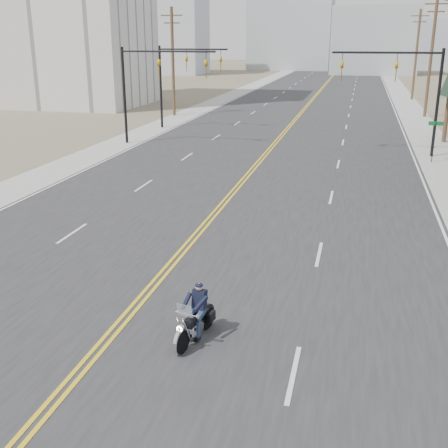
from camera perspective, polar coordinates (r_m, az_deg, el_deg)
road at (r=78.19m, az=9.16°, el=12.58°), size 20.00×200.00×0.01m
sidewalk_left at (r=79.91m, az=0.71°, el=12.93°), size 3.00×200.00×0.01m
sidewalk_right at (r=78.15m, az=17.77°, el=11.96°), size 3.00×200.00×0.01m
traffic_mast_left at (r=42.44m, az=-7.59°, el=14.62°), size 7.10×0.26×7.00m
traffic_mast_right at (r=39.78m, az=18.14°, el=13.65°), size 7.10×0.26×7.00m
traffic_mast_far at (r=50.09m, az=-4.61°, el=15.20°), size 6.10×0.26×7.00m
street_sign at (r=38.32m, az=20.61°, el=8.51°), size 0.90×0.06×2.62m
utility_pole_d at (r=60.95m, az=20.31°, el=15.78°), size 2.20×0.30×11.50m
utility_pole_e at (r=77.87m, az=18.96°, el=16.06°), size 2.20×0.30×11.00m
utility_pole_left at (r=58.65m, az=-5.22°, el=16.23°), size 2.20×0.30×10.50m
haze_bldg_a at (r=129.33m, az=-5.38°, el=19.82°), size 14.00×12.00×22.00m
haze_bldg_b at (r=132.60m, az=15.01°, el=17.54°), size 18.00×14.00×14.00m
haze_bldg_d at (r=148.79m, az=6.91°, el=20.35°), size 20.00×15.00×26.00m
haze_bldg_e at (r=158.73m, az=21.24°, el=16.64°), size 14.00×14.00×12.00m
haze_bldg_f at (r=148.57m, az=-9.18°, el=18.32°), size 12.00×12.00×16.00m
motorcyclist at (r=14.84m, az=-3.00°, el=-9.11°), size 1.24×2.11×1.54m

